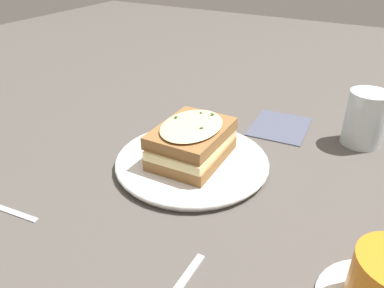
{
  "coord_description": "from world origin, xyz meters",
  "views": [
    {
      "loc": [
        0.46,
        0.23,
        0.32
      ],
      "look_at": [
        0.02,
        -0.02,
        0.04
      ],
      "focal_mm": 35.0,
      "sensor_mm": 36.0,
      "label": 1
    }
  ],
  "objects_px": {
    "dinner_plate": "(192,161)",
    "water_glass": "(365,119)",
    "sandwich": "(192,141)",
    "napkin": "(280,126)"
  },
  "relations": [
    {
      "from": "dinner_plate",
      "to": "water_glass",
      "type": "distance_m",
      "value": 0.31
    },
    {
      "from": "sandwich",
      "to": "water_glass",
      "type": "bearing_deg",
      "value": 133.19
    },
    {
      "from": "dinner_plate",
      "to": "sandwich",
      "type": "bearing_deg",
      "value": -143.07
    },
    {
      "from": "sandwich",
      "to": "water_glass",
      "type": "height_order",
      "value": "water_glass"
    },
    {
      "from": "dinner_plate",
      "to": "napkin",
      "type": "height_order",
      "value": "dinner_plate"
    },
    {
      "from": "water_glass",
      "to": "napkin",
      "type": "relative_size",
      "value": 0.77
    },
    {
      "from": "sandwich",
      "to": "water_glass",
      "type": "relative_size",
      "value": 1.44
    },
    {
      "from": "sandwich",
      "to": "water_glass",
      "type": "distance_m",
      "value": 0.3
    },
    {
      "from": "dinner_plate",
      "to": "napkin",
      "type": "xyz_separation_m",
      "value": [
        -0.2,
        0.08,
        -0.01
      ]
    },
    {
      "from": "sandwich",
      "to": "dinner_plate",
      "type": "bearing_deg",
      "value": 36.93
    }
  ]
}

